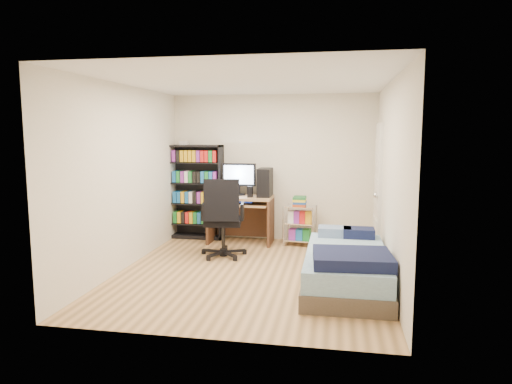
% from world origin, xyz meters
% --- Properties ---
extents(room, '(3.58, 4.08, 2.58)m').
position_xyz_m(room, '(0.00, 0.00, 1.25)').
color(room, tan).
rests_on(room, ground).
extents(media_shelf, '(0.92, 0.31, 1.71)m').
position_xyz_m(media_shelf, '(-1.32, 1.84, 0.84)').
color(media_shelf, black).
rests_on(media_shelf, room).
extents(computer_desk, '(1.06, 0.62, 1.34)m').
position_xyz_m(computer_desk, '(-0.38, 1.68, 0.72)').
color(computer_desk, tan).
rests_on(computer_desk, room).
extents(office_chair, '(0.81, 0.81, 1.20)m').
position_xyz_m(office_chair, '(-0.56, 0.71, 0.38)').
color(office_chair, black).
rests_on(office_chair, room).
extents(wire_cart, '(0.55, 0.43, 0.81)m').
position_xyz_m(wire_cart, '(0.52, 1.64, 0.53)').
color(wire_cart, silver).
rests_on(wire_cart, room).
extents(bed, '(0.99, 1.98, 0.56)m').
position_xyz_m(bed, '(1.24, -0.32, 0.25)').
color(bed, brown).
rests_on(bed, room).
extents(door, '(0.12, 0.80, 2.00)m').
position_xyz_m(door, '(1.72, 1.35, 1.00)').
color(door, silver).
rests_on(door, room).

